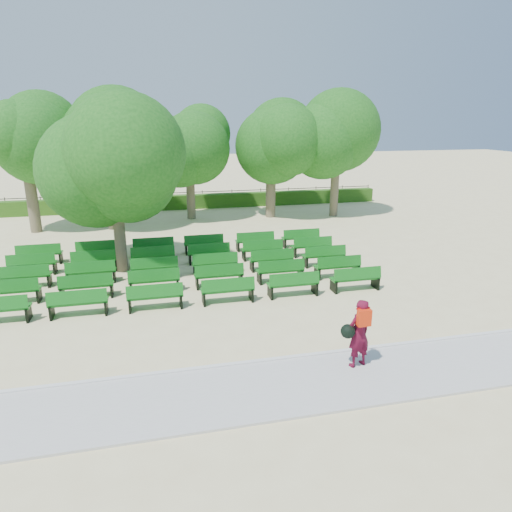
# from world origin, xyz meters

# --- Properties ---
(ground) EXTENTS (120.00, 120.00, 0.00)m
(ground) POSITION_xyz_m (0.00, 0.00, 0.00)
(ground) COLOR beige
(paving) EXTENTS (30.00, 2.20, 0.06)m
(paving) POSITION_xyz_m (0.00, -7.40, 0.03)
(paving) COLOR #B8B7B3
(paving) RESTS_ON ground
(curb) EXTENTS (30.00, 0.12, 0.10)m
(curb) POSITION_xyz_m (0.00, -6.25, 0.05)
(curb) COLOR silver
(curb) RESTS_ON ground
(hedge) EXTENTS (26.00, 0.70, 0.90)m
(hedge) POSITION_xyz_m (0.00, 14.00, 0.45)
(hedge) COLOR #2D5B17
(hedge) RESTS_ON ground
(fence) EXTENTS (26.00, 0.10, 1.02)m
(fence) POSITION_xyz_m (0.00, 14.40, 0.00)
(fence) COLOR black
(fence) RESTS_ON ground
(tree_line) EXTENTS (21.80, 6.80, 7.04)m
(tree_line) POSITION_xyz_m (0.00, 10.00, 0.00)
(tree_line) COLOR #1F5F19
(tree_line) RESTS_ON ground
(bench_array) EXTENTS (1.71, 0.54, 1.08)m
(bench_array) POSITION_xyz_m (-1.34, 0.65, 0.09)
(bench_array) COLOR #116617
(bench_array) RESTS_ON ground
(tree_among) EXTENTS (4.61, 4.61, 6.25)m
(tree_among) POSITION_xyz_m (-3.64, 1.82, 4.16)
(tree_among) COLOR brown
(tree_among) RESTS_ON ground
(person) EXTENTS (0.83, 0.56, 1.68)m
(person) POSITION_xyz_m (2.08, -6.96, 0.93)
(person) COLOR #4F0B1F
(person) RESTS_ON ground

